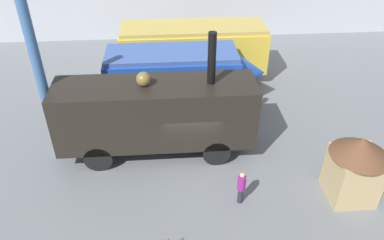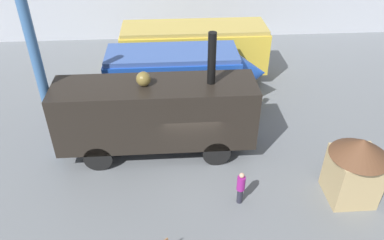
% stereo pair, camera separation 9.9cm
% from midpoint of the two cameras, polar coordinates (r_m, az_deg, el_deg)
% --- Properties ---
extents(ground_plane, '(80.00, 80.00, 0.00)m').
position_cam_midpoint_polar(ground_plane, '(18.00, 0.11, -6.02)').
color(ground_plane, slate).
extents(passenger_coach_vintage, '(8.97, 2.88, 3.56)m').
position_cam_midpoint_polar(passenger_coach_vintage, '(23.95, 0.45, 11.00)').
color(passenger_coach_vintage, gold).
rests_on(passenger_coach_vintage, ground_plane).
extents(streamlined_locomotive, '(8.80, 2.85, 3.43)m').
position_cam_midpoint_polar(streamlined_locomotive, '(20.90, -1.18, 7.01)').
color(streamlined_locomotive, blue).
rests_on(streamlined_locomotive, ground_plane).
extents(steam_locomotive, '(9.02, 2.42, 6.07)m').
position_cam_midpoint_polar(steam_locomotive, '(17.16, -5.28, 1.13)').
color(steam_locomotive, black).
rests_on(steam_locomotive, ground_plane).
extents(visitor_person, '(0.34, 0.34, 1.60)m').
position_cam_midpoint_polar(visitor_person, '(15.55, 7.62, -10.06)').
color(visitor_person, '#262633').
rests_on(visitor_person, ground_plane).
extents(ticket_kiosk, '(2.34, 2.34, 3.00)m').
position_cam_midpoint_polar(ticket_kiosk, '(16.52, 23.83, -6.41)').
color(ticket_kiosk, tan).
rests_on(ticket_kiosk, ground_plane).
extents(support_pillar, '(0.44, 0.44, 8.00)m').
position_cam_midpoint_polar(support_pillar, '(17.42, -21.81, 5.68)').
color(support_pillar, '#386093').
rests_on(support_pillar, ground_plane).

